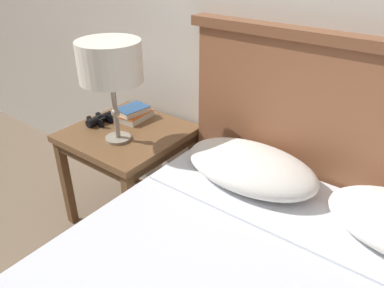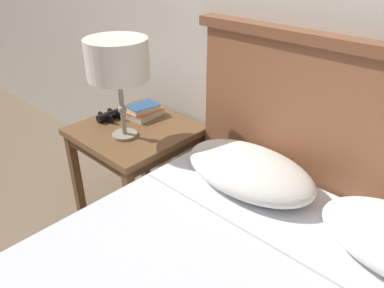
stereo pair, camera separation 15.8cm
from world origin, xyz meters
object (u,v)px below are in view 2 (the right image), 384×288
Objects in this scene: book_stacked_on_top at (142,107)px; binoculars_pair at (110,115)px; book_on_nightstand at (144,113)px; table_lamp at (117,61)px; nightstand at (136,140)px.

book_stacked_on_top is 0.19m from binoculars_pair.
binoculars_pair reaches higher than book_on_nightstand.
table_lamp reaches higher than book_stacked_on_top.
nightstand is 3.19× the size of book_stacked_on_top.
table_lamp is at bearing -68.93° from nightstand.
table_lamp is 3.14× the size of binoculars_pair.
nightstand is 0.48m from table_lamp.
book_stacked_on_top is at bearing -135.84° from book_on_nightstand.
book_on_nightstand reaches higher than nightstand.
book_on_nightstand is at bearing 116.46° from table_lamp.
table_lamp reaches higher than binoculars_pair.
book_on_nightstand is at bearing 55.40° from binoculars_pair.
table_lamp is 2.46× the size of book_on_nightstand.
nightstand is at bearing 111.07° from table_lamp.
binoculars_pair is at bearing -173.07° from nightstand.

